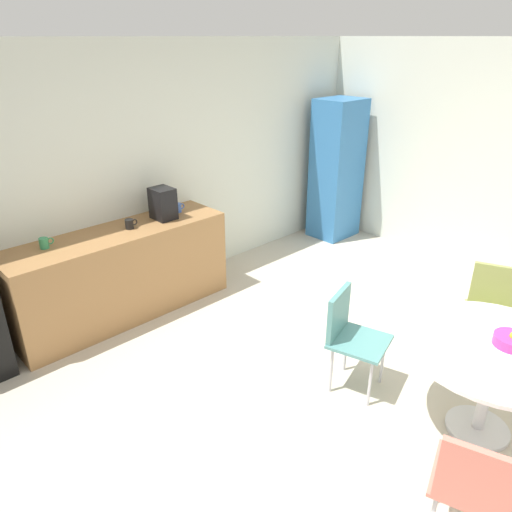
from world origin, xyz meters
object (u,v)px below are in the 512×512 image
object	(u,v)px
locker_cabinet	(337,170)
mug_white	(178,208)
fruit_bowl	(512,340)
mug_green	(130,224)
coffee_maker	(163,203)
round_table	(494,361)
chair_coral	(475,483)
mug_red	(44,243)
chair_teal	(349,329)
chair_olive	(492,302)

from	to	relation	value
locker_cabinet	mug_white	bearing A→B (deg)	176.26
locker_cabinet	fruit_bowl	xyz separation A→B (m)	(-2.16, -3.15, -0.17)
mug_green	coffee_maker	world-z (taller)	coffee_maker
round_table	mug_green	distance (m)	3.32
locker_cabinet	fruit_bowl	size ratio (longest dim) A/B	8.08
locker_cabinet	round_table	xyz separation A→B (m)	(-2.24, -3.10, -0.33)
chair_coral	mug_white	world-z (taller)	mug_white
chair_coral	mug_red	size ratio (longest dim) A/B	6.43
mug_green	chair_coral	bearing A→B (deg)	-91.52
locker_cabinet	round_table	size ratio (longest dim) A/B	1.54
locker_cabinet	chair_coral	distance (m)	4.71
chair_teal	mug_white	world-z (taller)	mug_white
round_table	mug_red	distance (m)	3.70
round_table	chair_coral	size ratio (longest dim) A/B	1.46
chair_coral	mug_red	bearing A→B (deg)	100.89
mug_white	mug_green	size ratio (longest dim) A/B	1.00
mug_green	mug_red	distance (m)	0.79
round_table	fruit_bowl	bearing A→B (deg)	-34.66
round_table	chair_coral	distance (m)	1.03
round_table	chair_teal	size ratio (longest dim) A/B	1.46
fruit_bowl	mug_red	bearing A→B (deg)	117.63
round_table	chair_coral	bearing A→B (deg)	-161.87
chair_olive	fruit_bowl	world-z (taller)	fruit_bowl
chair_coral	mug_white	distance (m)	3.68
round_table	mug_white	bearing A→B (deg)	94.59
chair_teal	chair_coral	distance (m)	1.48
chair_olive	mug_red	distance (m)	3.93
fruit_bowl	locker_cabinet	bearing A→B (deg)	55.59
chair_teal	chair_olive	distance (m)	1.37
mug_white	round_table	bearing A→B (deg)	-85.41
fruit_bowl	mug_white	size ratio (longest dim) A/B	1.80
mug_white	locker_cabinet	bearing A→B (deg)	-3.74
chair_teal	mug_red	world-z (taller)	mug_red
coffee_maker	mug_green	bearing A→B (deg)	-177.97
chair_olive	mug_white	distance (m)	3.15
fruit_bowl	mug_white	bearing A→B (deg)	95.90
mug_white	coffee_maker	size ratio (longest dim) A/B	0.40
locker_cabinet	chair_olive	size ratio (longest dim) A/B	2.26
chair_teal	chair_olive	xyz separation A→B (m)	(1.23, -0.60, 0.00)
locker_cabinet	chair_teal	xyz separation A→B (m)	(-2.52, -2.11, -0.41)
round_table	chair_teal	bearing A→B (deg)	105.96
round_table	mug_white	distance (m)	3.29
chair_coral	fruit_bowl	distance (m)	1.11
mug_white	mug_green	distance (m)	0.62
mug_white	mug_green	xyz separation A→B (m)	(-0.62, -0.08, 0.00)
fruit_bowl	mug_green	xyz separation A→B (m)	(-0.96, 3.24, 0.18)
mug_white	chair_coral	bearing A→B (deg)	-101.24
round_table	mug_red	size ratio (longest dim) A/B	9.41
locker_cabinet	chair_teal	world-z (taller)	locker_cabinet
chair_teal	mug_red	xyz separation A→B (m)	(-1.39, 2.30, 0.43)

